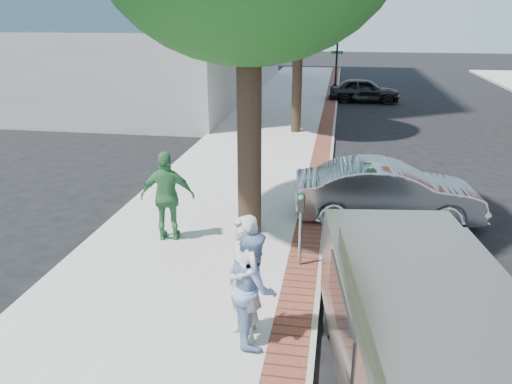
% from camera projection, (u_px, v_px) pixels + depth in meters
% --- Properties ---
extents(ground, '(120.00, 120.00, 0.00)m').
position_uv_depth(ground, '(263.00, 280.00, 9.42)').
color(ground, black).
rests_on(ground, ground).
extents(sidewalk, '(5.00, 60.00, 0.15)m').
position_uv_depth(sidewalk, '(256.00, 158.00, 17.05)').
color(sidewalk, '#9E9991').
rests_on(sidewalk, ground).
extents(brick_strip, '(0.60, 60.00, 0.01)m').
position_uv_depth(brick_strip, '(320.00, 159.00, 16.68)').
color(brick_strip, brown).
rests_on(brick_strip, sidewalk).
extents(curb, '(0.10, 60.00, 0.15)m').
position_uv_depth(curb, '(331.00, 162.00, 16.65)').
color(curb, gray).
rests_on(curb, ground).
extents(office_base, '(18.20, 22.20, 4.00)m').
position_uv_depth(office_base, '(112.00, 60.00, 31.19)').
color(office_base, gray).
rests_on(office_base, ground).
extents(signal_near, '(0.70, 0.15, 3.80)m').
position_uv_depth(signal_near, '(337.00, 59.00, 28.93)').
color(signal_near, black).
rests_on(signal_near, ground).
extents(parking_meter, '(0.12, 0.32, 1.47)m').
position_uv_depth(parking_meter, '(301.00, 215.00, 9.31)').
color(parking_meter, gray).
rests_on(parking_meter, sidewalk).
extents(person_gray, '(0.81, 0.85, 1.96)m').
position_uv_depth(person_gray, '(244.00, 280.00, 7.18)').
color(person_gray, '#B1B2B6').
rests_on(person_gray, sidewalk).
extents(person_officer, '(0.86, 0.99, 1.74)m').
position_uv_depth(person_officer, '(254.00, 286.00, 7.23)').
color(person_officer, '#829ECA').
rests_on(person_officer, sidewalk).
extents(person_green, '(1.20, 0.65, 1.94)m').
position_uv_depth(person_green, '(168.00, 196.00, 10.48)').
color(person_green, '#387C44').
rests_on(person_green, sidewalk).
extents(sedan_silver, '(4.52, 1.97, 1.44)m').
position_uv_depth(sedan_silver, '(387.00, 192.00, 11.89)').
color(sedan_silver, '#AEB0B5').
rests_on(sedan_silver, ground).
extents(bg_car, '(3.95, 1.62, 1.34)m').
position_uv_depth(bg_car, '(364.00, 90.00, 27.94)').
color(bg_car, black).
rests_on(bg_car, ground).
extents(van, '(2.64, 5.41, 1.92)m').
position_uv_depth(van, '(421.00, 334.00, 6.10)').
color(van, gray).
rests_on(van, ground).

